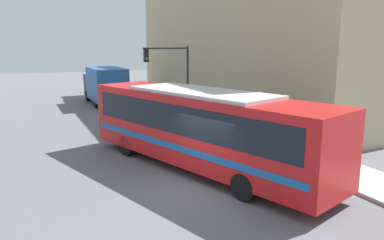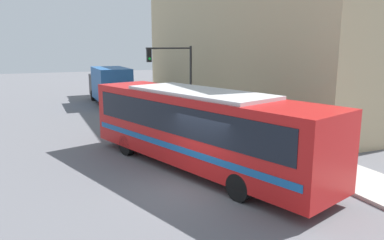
{
  "view_description": "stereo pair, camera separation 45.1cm",
  "coord_description": "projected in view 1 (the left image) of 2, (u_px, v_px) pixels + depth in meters",
  "views": [
    {
      "loc": [
        -5.44,
        -11.07,
        4.95
      ],
      "look_at": [
        1.92,
        4.92,
        1.38
      ],
      "focal_mm": 35.0,
      "sensor_mm": 36.0,
      "label": 1
    },
    {
      "loc": [
        -5.03,
        -11.25,
        4.95
      ],
      "look_at": [
        1.92,
        4.92,
        1.38
      ],
      "focal_mm": 35.0,
      "sensor_mm": 36.0,
      "label": 2
    }
  ],
  "objects": [
    {
      "name": "traffic_light_pole",
      "position": [
        172.0,
        67.0,
        25.53
      ],
      "size": [
        3.28,
        0.35,
        4.71
      ],
      "color": "#2D2D2D",
      "rests_on": "sidewalk"
    },
    {
      "name": "sidewalk",
      "position": [
        160.0,
        100.0,
        33.21
      ],
      "size": [
        2.48,
        70.0,
        0.12
      ],
      "color": "#B7B2A8",
      "rests_on": "ground_plane"
    },
    {
      "name": "building_facade",
      "position": [
        237.0,
        40.0,
        28.75
      ],
      "size": [
        6.0,
        26.41,
        10.59
      ],
      "color": "tan",
      "rests_on": "ground_plane"
    },
    {
      "name": "parking_meter",
      "position": [
        214.0,
        111.0,
        22.65
      ],
      "size": [
        0.14,
        0.14,
        1.23
      ],
      "color": "#2D2D2D",
      "rests_on": "sidewalk"
    },
    {
      "name": "delivery_truck",
      "position": [
        105.0,
        84.0,
        31.29
      ],
      "size": [
        2.49,
        7.0,
        3.06
      ],
      "color": "#265999",
      "rests_on": "ground_plane"
    },
    {
      "name": "city_bus",
      "position": [
        201.0,
        124.0,
        14.79
      ],
      "size": [
        6.04,
        11.85,
        3.19
      ],
      "rotation": [
        0.0,
        0.0,
        0.31
      ],
      "color": "red",
      "rests_on": "ground_plane"
    },
    {
      "name": "pedestrian_near_corner",
      "position": [
        196.0,
        102.0,
        25.63
      ],
      "size": [
        0.34,
        0.34,
        1.83
      ],
      "color": "#23283D",
      "rests_on": "sidewalk"
    },
    {
      "name": "fire_hydrant",
      "position": [
        258.0,
        136.0,
        18.58
      ],
      "size": [
        0.24,
        0.32,
        0.7
      ],
      "color": "#999999",
      "rests_on": "sidewalk"
    },
    {
      "name": "ground_plane",
      "position": [
        201.0,
        189.0,
        13.07
      ],
      "size": [
        120.0,
        120.0,
        0.0
      ],
      "primitive_type": "plane",
      "color": "slate"
    }
  ]
}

